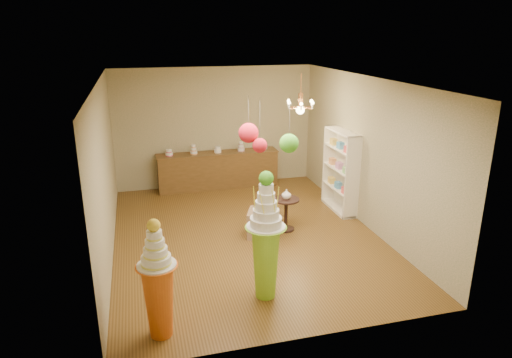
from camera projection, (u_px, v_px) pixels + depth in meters
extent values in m
plane|color=brown|center=(246.00, 235.00, 8.96)|extent=(6.50, 6.50, 0.00)
plane|color=silver|center=(245.00, 80.00, 8.03)|extent=(6.50, 6.50, 0.00)
cube|color=gray|center=(215.00, 128.00, 11.48)|extent=(5.00, 0.04, 3.00)
cube|color=gray|center=(308.00, 234.00, 5.51)|extent=(5.00, 0.04, 3.00)
cube|color=gray|center=(105.00, 172.00, 7.89)|extent=(0.04, 6.50, 3.00)
cube|color=gray|center=(367.00, 153.00, 9.10)|extent=(0.04, 6.50, 3.00)
cone|color=#87CB2C|center=(266.00, 262.00, 6.76)|extent=(0.49, 0.49, 1.13)
cylinder|color=silver|center=(266.00, 227.00, 6.57)|extent=(0.67, 0.67, 0.03)
cylinder|color=silver|center=(266.00, 222.00, 6.55)|extent=(0.54, 0.54, 0.13)
cylinder|color=silver|center=(266.00, 213.00, 6.51)|extent=(0.45, 0.45, 0.13)
cylinder|color=silver|center=(266.00, 205.00, 6.47)|extent=(0.37, 0.37, 0.13)
cylinder|color=silver|center=(266.00, 197.00, 6.43)|extent=(0.30, 0.30, 0.13)
cylinder|color=silver|center=(266.00, 189.00, 6.39)|extent=(0.25, 0.25, 0.13)
sphere|color=green|center=(266.00, 178.00, 6.35)|extent=(0.21, 0.21, 0.21)
cone|color=#CC5C17|center=(159.00, 301.00, 5.90)|extent=(0.48, 0.48, 1.02)
cylinder|color=silver|center=(157.00, 265.00, 5.73)|extent=(0.57, 0.57, 0.03)
cylinder|color=silver|center=(156.00, 260.00, 5.71)|extent=(0.43, 0.43, 0.11)
cylinder|color=silver|center=(156.00, 252.00, 5.68)|extent=(0.34, 0.34, 0.11)
cylinder|color=silver|center=(155.00, 243.00, 5.64)|extent=(0.27, 0.27, 0.11)
cylinder|color=silver|center=(154.00, 235.00, 5.60)|extent=(0.22, 0.22, 0.11)
sphere|color=gold|center=(154.00, 225.00, 5.56)|extent=(0.17, 0.17, 0.17)
cube|color=#7F6345|center=(263.00, 223.00, 8.89)|extent=(0.73, 0.73, 0.51)
cube|color=brown|center=(218.00, 170.00, 11.55)|extent=(3.00, 0.50, 0.90)
cube|color=brown|center=(218.00, 153.00, 11.41)|extent=(3.04, 0.54, 0.03)
cylinder|color=silver|center=(169.00, 153.00, 11.09)|extent=(0.18, 0.18, 0.16)
cylinder|color=silver|center=(194.00, 149.00, 11.22)|extent=(0.18, 0.18, 0.24)
cylinder|color=silver|center=(218.00, 149.00, 11.38)|extent=(0.18, 0.18, 0.16)
cylinder|color=silver|center=(241.00, 146.00, 11.51)|extent=(0.18, 0.18, 0.24)
cylinder|color=silver|center=(264.00, 146.00, 11.67)|extent=(0.18, 0.18, 0.16)
cube|color=white|center=(347.00, 171.00, 10.02)|extent=(0.04, 1.20, 1.80)
cube|color=white|center=(339.00, 188.00, 10.11)|extent=(0.30, 1.14, 0.03)
cube|color=white|center=(340.00, 169.00, 9.97)|extent=(0.30, 1.14, 0.03)
cube|color=white|center=(341.00, 149.00, 9.83)|extent=(0.30, 1.14, 0.03)
cylinder|color=black|center=(286.00, 229.00, 9.21)|extent=(0.45, 0.45, 0.03)
cylinder|color=black|center=(286.00, 215.00, 9.11)|extent=(0.09, 0.09, 0.65)
cylinder|color=black|center=(286.00, 200.00, 9.01)|extent=(0.68, 0.68, 0.03)
imported|color=white|center=(286.00, 194.00, 8.97)|extent=(0.22, 0.22, 0.20)
cylinder|color=#464132|center=(248.00, 114.00, 6.25)|extent=(0.01, 0.01, 0.52)
sphere|color=red|center=(248.00, 133.00, 6.33)|extent=(0.28, 0.28, 0.28)
cylinder|color=#464132|center=(290.00, 120.00, 6.19)|extent=(0.01, 0.01, 0.64)
sphere|color=green|center=(289.00, 143.00, 6.29)|extent=(0.27, 0.27, 0.27)
cylinder|color=#464132|center=(260.00, 121.00, 6.16)|extent=(0.01, 0.01, 0.67)
sphere|color=red|center=(260.00, 145.00, 6.27)|extent=(0.20, 0.20, 0.20)
cylinder|color=#E18E4F|center=(301.00, 86.00, 9.37)|extent=(0.02, 0.02, 0.50)
cylinder|color=#E18E4F|center=(300.00, 100.00, 9.46)|extent=(0.10, 0.10, 0.30)
sphere|color=#FFD58C|center=(300.00, 110.00, 9.52)|extent=(0.18, 0.18, 0.18)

